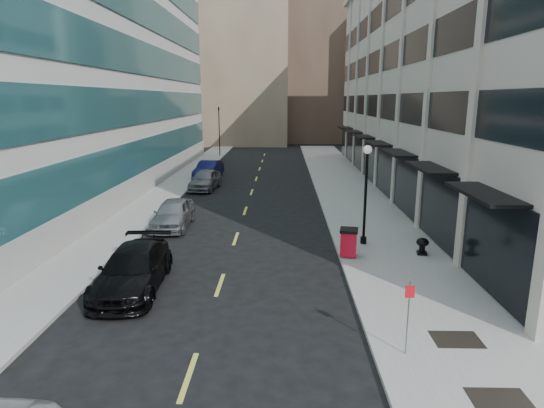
{
  "coord_description": "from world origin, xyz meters",
  "views": [
    {
      "loc": [
        2.45,
        -8.48,
        7.09
      ],
      "look_at": [
        1.91,
        12.88,
        2.12
      ],
      "focal_mm": 30.0,
      "sensor_mm": 36.0,
      "label": 1
    }
  ],
  "objects_px": {
    "car_blue_sedan": "(208,170)",
    "sign_post": "(409,307)",
    "traffic_signal": "(219,110)",
    "car_black_pickup": "(133,269)",
    "trash_bin": "(349,241)",
    "lamppost": "(366,186)",
    "car_silver_sedan": "(173,214)",
    "urn_planter": "(422,244)",
    "car_grey_sedan": "(205,180)"
  },
  "relations": [
    {
      "from": "lamppost",
      "to": "car_black_pickup",
      "type": "bearing_deg",
      "value": -150.69
    },
    {
      "from": "car_silver_sedan",
      "to": "trash_bin",
      "type": "bearing_deg",
      "value": -29.07
    },
    {
      "from": "car_grey_sedan",
      "to": "sign_post",
      "type": "relative_size",
      "value": 2.16
    },
    {
      "from": "car_black_pickup",
      "to": "urn_planter",
      "type": "height_order",
      "value": "car_black_pickup"
    },
    {
      "from": "car_blue_sedan",
      "to": "car_grey_sedan",
      "type": "distance_m",
      "value": 5.13
    },
    {
      "from": "car_blue_sedan",
      "to": "sign_post",
      "type": "relative_size",
      "value": 2.2
    },
    {
      "from": "car_silver_sedan",
      "to": "sign_post",
      "type": "distance_m",
      "value": 16.22
    },
    {
      "from": "car_grey_sedan",
      "to": "trash_bin",
      "type": "distance_m",
      "value": 18.41
    },
    {
      "from": "car_black_pickup",
      "to": "car_blue_sedan",
      "type": "bearing_deg",
      "value": 89.73
    },
    {
      "from": "lamppost",
      "to": "car_grey_sedan",
      "type": "bearing_deg",
      "value": 125.84
    },
    {
      "from": "lamppost",
      "to": "traffic_signal",
      "type": "bearing_deg",
      "value": 108.73
    },
    {
      "from": "car_silver_sedan",
      "to": "urn_planter",
      "type": "height_order",
      "value": "car_silver_sedan"
    },
    {
      "from": "traffic_signal",
      "to": "car_black_pickup",
      "type": "height_order",
      "value": "traffic_signal"
    },
    {
      "from": "car_black_pickup",
      "to": "sign_post",
      "type": "bearing_deg",
      "value": -29.38
    },
    {
      "from": "car_silver_sedan",
      "to": "lamppost",
      "type": "bearing_deg",
      "value": -17.56
    },
    {
      "from": "traffic_signal",
      "to": "trash_bin",
      "type": "bearing_deg",
      "value": -73.57
    },
    {
      "from": "urn_planter",
      "to": "car_blue_sedan",
      "type": "bearing_deg",
      "value": 122.34
    },
    {
      "from": "car_silver_sedan",
      "to": "car_grey_sedan",
      "type": "relative_size",
      "value": 1.0
    },
    {
      "from": "sign_post",
      "to": "urn_planter",
      "type": "relative_size",
      "value": 2.82
    },
    {
      "from": "lamppost",
      "to": "urn_planter",
      "type": "distance_m",
      "value": 3.74
    },
    {
      "from": "trash_bin",
      "to": "sign_post",
      "type": "relative_size",
      "value": 0.59
    },
    {
      "from": "trash_bin",
      "to": "lamppost",
      "type": "relative_size",
      "value": 0.26
    },
    {
      "from": "car_blue_sedan",
      "to": "car_grey_sedan",
      "type": "bearing_deg",
      "value": -76.28
    },
    {
      "from": "trash_bin",
      "to": "lamppost",
      "type": "xyz_separation_m",
      "value": [
        1.0,
        1.86,
        2.2
      ]
    },
    {
      "from": "trash_bin",
      "to": "car_blue_sedan",
      "type": "bearing_deg",
      "value": 125.74
    },
    {
      "from": "car_black_pickup",
      "to": "car_silver_sedan",
      "type": "distance_m",
      "value": 8.54
    },
    {
      "from": "car_black_pickup",
      "to": "trash_bin",
      "type": "height_order",
      "value": "car_black_pickup"
    },
    {
      "from": "trash_bin",
      "to": "lamppost",
      "type": "distance_m",
      "value": 3.05
    },
    {
      "from": "car_silver_sedan",
      "to": "lamppost",
      "type": "relative_size",
      "value": 0.95
    },
    {
      "from": "car_blue_sedan",
      "to": "car_silver_sedan",
      "type": "bearing_deg",
      "value": -80.22
    },
    {
      "from": "car_silver_sedan",
      "to": "trash_bin",
      "type": "xyz_separation_m",
      "value": [
        9.11,
        -5.0,
        0.04
      ]
    },
    {
      "from": "car_blue_sedan",
      "to": "sign_post",
      "type": "height_order",
      "value": "sign_post"
    },
    {
      "from": "car_silver_sedan",
      "to": "traffic_signal",
      "type": "bearing_deg",
      "value": 92.9
    },
    {
      "from": "car_black_pickup",
      "to": "car_grey_sedan",
      "type": "height_order",
      "value": "car_grey_sedan"
    },
    {
      "from": "car_black_pickup",
      "to": "car_silver_sedan",
      "type": "relative_size",
      "value": 1.17
    },
    {
      "from": "car_silver_sedan",
      "to": "urn_planter",
      "type": "relative_size",
      "value": 6.07
    },
    {
      "from": "urn_planter",
      "to": "lamppost",
      "type": "bearing_deg",
      "value": 147.31
    },
    {
      "from": "traffic_signal",
      "to": "sign_post",
      "type": "bearing_deg",
      "value": -75.8
    },
    {
      "from": "car_silver_sedan",
      "to": "urn_planter",
      "type": "bearing_deg",
      "value": -20.82
    },
    {
      "from": "car_blue_sedan",
      "to": "urn_planter",
      "type": "relative_size",
      "value": 6.21
    },
    {
      "from": "trash_bin",
      "to": "car_black_pickup",
      "type": "bearing_deg",
      "value": -146.76
    },
    {
      "from": "sign_post",
      "to": "urn_planter",
      "type": "xyz_separation_m",
      "value": [
        2.91,
        8.37,
        -0.95
      ]
    },
    {
      "from": "car_black_pickup",
      "to": "trash_bin",
      "type": "distance_m",
      "value": 9.3
    },
    {
      "from": "car_black_pickup",
      "to": "urn_planter",
      "type": "relative_size",
      "value": 7.08
    },
    {
      "from": "trash_bin",
      "to": "traffic_signal",
      "type": "bearing_deg",
      "value": 117.37
    },
    {
      "from": "sign_post",
      "to": "urn_planter",
      "type": "distance_m",
      "value": 8.92
    },
    {
      "from": "traffic_signal",
      "to": "car_grey_sedan",
      "type": "xyz_separation_m",
      "value": [
        1.72,
        -21.0,
        -4.92
      ]
    },
    {
      "from": "traffic_signal",
      "to": "urn_planter",
      "type": "distance_m",
      "value": 39.66
    },
    {
      "from": "lamppost",
      "to": "sign_post",
      "type": "distance_m",
      "value": 10.04
    },
    {
      "from": "car_black_pickup",
      "to": "car_silver_sedan",
      "type": "bearing_deg",
      "value": 90.51
    }
  ]
}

